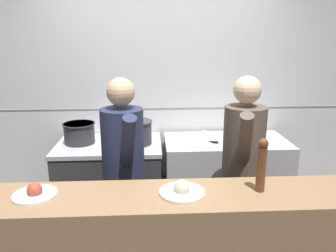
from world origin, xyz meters
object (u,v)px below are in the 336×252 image
at_px(oven_range, 111,184).
at_px(pepper_mill, 262,164).
at_px(chef_head_cook, 124,169).
at_px(chefs_knife, 223,143).
at_px(sauce_pot, 136,132).
at_px(plated_dish_main, 35,193).
at_px(mixing_bowl_steel, 204,135).
at_px(plated_dish_appetiser, 182,190).
at_px(chef_sous, 242,165).
at_px(stock_pot, 79,133).

xyz_separation_m(oven_range, pepper_mill, (1.09, -1.30, 0.72)).
xyz_separation_m(oven_range, chef_head_cook, (0.20, -0.70, 0.46)).
xyz_separation_m(chefs_knife, chef_head_cook, (-0.93, -0.59, 0.00)).
relative_size(sauce_pot, plated_dish_main, 1.23).
xyz_separation_m(mixing_bowl_steel, plated_dish_appetiser, (-0.36, -1.34, 0.06)).
bearing_deg(chefs_knife, plated_dish_appetiser, -113.53).
bearing_deg(oven_range, plated_dish_main, -102.37).
xyz_separation_m(plated_dish_main, chef_head_cook, (0.48, 0.59, -0.10)).
distance_m(oven_range, sauce_pot, 0.63).
bearing_deg(mixing_bowl_steel, pepper_mill, -84.51).
distance_m(sauce_pot, plated_dish_appetiser, 1.33).
bearing_deg(mixing_bowl_steel, sauce_pot, -175.53).
xyz_separation_m(chefs_knife, pepper_mill, (-0.04, -1.19, 0.26)).
bearing_deg(plated_dish_main, oven_range, 77.63).
bearing_deg(plated_dish_main, plated_dish_appetiser, -1.18).
distance_m(mixing_bowl_steel, chef_sous, 0.75).
bearing_deg(plated_dish_appetiser, chef_sous, 48.27).
bearing_deg(sauce_pot, chef_sous, -37.31).
height_order(oven_range, stock_pot, stock_pot).
height_order(plated_dish_main, chef_head_cook, chef_head_cook).
bearing_deg(stock_pot, plated_dish_main, -89.77).
xyz_separation_m(sauce_pot, plated_dish_appetiser, (0.32, -1.29, 0.00)).
distance_m(oven_range, stock_pot, 0.62).
height_order(mixing_bowl_steel, plated_dish_main, plated_dish_main).
relative_size(chef_head_cook, chef_sous, 1.00).
relative_size(pepper_mill, chef_head_cook, 0.21).
xyz_separation_m(sauce_pot, chef_sous, (0.88, -0.67, -0.10)).
height_order(sauce_pot, mixing_bowl_steel, sauce_pot).
distance_m(sauce_pot, mixing_bowl_steel, 0.69).
bearing_deg(chef_head_cook, stock_pot, 108.65).
bearing_deg(plated_dish_main, chef_sous, 22.76).
xyz_separation_m(oven_range, chefs_knife, (1.12, -0.11, 0.46)).
bearing_deg(plated_dish_appetiser, chef_head_cook, 123.31).
distance_m(plated_dish_appetiser, pepper_mill, 0.51).
bearing_deg(chefs_knife, plated_dish_main, -139.90).
xyz_separation_m(chefs_knife, plated_dish_main, (-1.41, -1.19, 0.10)).
relative_size(oven_range, sauce_pot, 3.25).
bearing_deg(plated_dish_appetiser, mixing_bowl_steel, 75.06).
bearing_deg(chefs_knife, oven_range, 174.43).
bearing_deg(mixing_bowl_steel, oven_range, -178.17).
bearing_deg(pepper_mill, plated_dish_main, 179.84).
bearing_deg(plated_dish_appetiser, pepper_mill, 1.70).
bearing_deg(pepper_mill, mixing_bowl_steel, 95.49).
xyz_separation_m(oven_range, plated_dish_appetiser, (0.60, -1.31, 0.56)).
relative_size(stock_pot, chef_sous, 0.19).
bearing_deg(oven_range, sauce_pot, -4.73).
xyz_separation_m(stock_pot, sauce_pot, (0.56, -0.05, 0.01)).
relative_size(plated_dish_main, chef_sous, 0.16).
distance_m(sauce_pot, chef_sous, 1.11).
height_order(sauce_pot, chef_head_cook, chef_head_cook).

